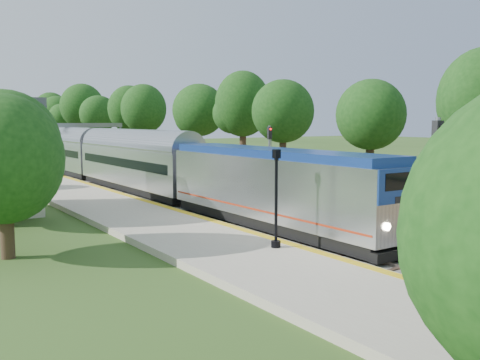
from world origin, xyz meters
TOP-DOWN VIEW (x-y plane):
  - trackbed at (2.00, 60.00)m, footprint 9.50×170.00m
  - platform at (-5.20, 16.00)m, footprint 6.40×68.00m
  - yellow_stripe at (-2.35, 16.00)m, footprint 0.55×68.00m
  - embankment at (10.35, 60.00)m, footprint 10.64×170.00m
  - signal_gantry at (2.47, 54.99)m, footprint 8.40×0.38m
  - trees_behind_platform at (-11.17, 20.67)m, footprint 7.82×53.32m
  - train at (0.00, 56.20)m, footprint 3.11×103.33m
  - lamppost_far at (-3.41, 10.22)m, footprint 0.47×0.47m
  - signal_platform at (-2.90, 1.79)m, footprint 0.36×0.29m
  - signal_farside at (6.20, 23.40)m, footprint 0.33×0.26m

SIDE VIEW (x-z plane):
  - trackbed at x=2.00m, z-range -0.07..0.21m
  - platform at x=-5.20m, z-range 0.00..0.38m
  - yellow_stripe at x=-2.35m, z-range 0.38..0.39m
  - embankment at x=10.35m, z-range -3.89..7.80m
  - train at x=0.00m, z-range 0.06..4.63m
  - lamppost_far at x=-3.41m, z-range 0.13..4.87m
  - signal_farside at x=6.20m, z-range 0.78..6.77m
  - signal_platform at x=-2.90m, z-range 1.09..7.30m
  - trees_behind_platform at x=-11.17m, z-range 0.93..8.14m
  - signal_gantry at x=2.47m, z-range 1.72..7.92m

